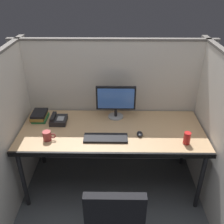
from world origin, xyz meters
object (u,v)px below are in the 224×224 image
computer_mouse (140,134)px  desk (112,134)px  desk_phone (58,120)px  soda_can (187,138)px  book_stack (40,116)px  monitor_center (116,100)px  coffee_mug (47,136)px  keyboard_main (106,138)px

computer_mouse → desk: bearing=161.9°
desk_phone → soda_can: soda_can is taller
desk_phone → book_stack: 0.23m
monitor_center → coffee_mug: size_ratio=3.41×
book_stack → soda_can: size_ratio=1.78×
monitor_center → desk_phone: (-0.62, -0.13, -0.18)m
monitor_center → soda_can: monitor_center is taller
monitor_center → coffee_mug: bearing=-146.0°
book_stack → desk: bearing=-14.4°
keyboard_main → computer_mouse: size_ratio=4.48×
keyboard_main → book_stack: book_stack is taller
desk → book_stack: (-0.80, 0.21, 0.09)m
desk → computer_mouse: 0.30m
monitor_center → soda_can: bearing=-35.8°
book_stack → coffee_mug: (0.18, -0.39, 0.00)m
desk → monitor_center: bearing=81.6°
keyboard_main → computer_mouse: (0.34, 0.07, 0.01)m
desk → soda_can: bearing=-17.1°
desk → monitor_center: monitor_center is taller
soda_can → coffee_mug: bearing=178.3°
keyboard_main → computer_mouse: bearing=11.1°
desk → computer_mouse: (0.28, -0.09, 0.07)m
desk_phone → desk: bearing=-13.5°
keyboard_main → soda_can: bearing=-4.6°
keyboard_main → desk: bearing=69.6°
monitor_center → coffee_mug: 0.82m
monitor_center → computer_mouse: monitor_center is taller
book_stack → soda_can: 1.58m
book_stack → coffee_mug: size_ratio=1.72×
coffee_mug → monitor_center: bearing=34.0°
monitor_center → computer_mouse: size_ratio=4.48×
desk → soda_can: (0.71, -0.22, 0.11)m
coffee_mug → keyboard_main: bearing=2.2°
desk_phone → book_stack: (-0.22, 0.07, 0.01)m
keyboard_main → desk_phone: bearing=150.4°
monitor_center → coffee_mug: (-0.66, -0.45, -0.17)m
coffee_mug → soda_can: size_ratio=1.03×
coffee_mug → soda_can: (1.34, -0.04, 0.01)m
desk → keyboard_main: 0.18m
book_stack → monitor_center: bearing=4.0°
desk → keyboard_main: (-0.06, -0.16, 0.06)m
desk → monitor_center: (0.04, 0.27, 0.27)m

